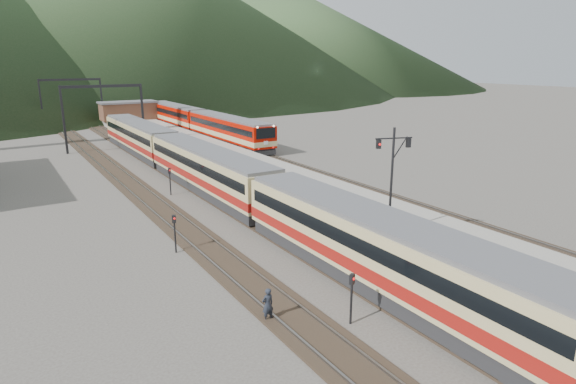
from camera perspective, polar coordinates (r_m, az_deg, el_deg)
track_main at (r=50.66m, az=-13.92°, el=2.67°), size 2.60×200.00×0.23m
track_far at (r=49.42m, az=-19.42°, el=1.93°), size 2.60×200.00×0.23m
track_second at (r=55.15m, az=-2.50°, el=4.11°), size 2.60×200.00×0.23m
platform at (r=50.70m, az=-7.22°, el=3.51°), size 8.00×100.00×1.00m
gantry_near at (r=63.59m, az=-21.02°, el=9.63°), size 9.55×0.25×8.00m
gantry_far at (r=88.20m, az=-24.28°, el=10.60°), size 9.55×0.25×8.00m
station_shed at (r=88.04m, az=-18.39°, el=9.18°), size 9.40×4.40×3.10m
hill_c at (r=250.99m, az=-1.96°, el=18.51°), size 160.00×160.00×50.00m
main_train at (r=40.59m, az=-9.45°, el=2.77°), size 3.05×62.46×3.72m
second_train at (r=73.32m, az=-10.52°, el=8.22°), size 2.99×40.73×3.65m
signal_mast at (r=27.73m, az=12.24°, el=2.60°), size 2.11×0.81×6.20m
short_signal_a at (r=20.53m, az=7.54°, el=-11.67°), size 0.27×0.23×2.27m
short_signal_b at (r=40.67m, az=-13.83°, el=1.65°), size 0.26×0.22×2.27m
short_signal_c at (r=28.31m, az=-13.30°, el=-4.25°), size 0.26×0.23×2.27m
worker at (r=20.91m, az=-2.43°, el=-13.20°), size 0.57×0.40×1.51m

